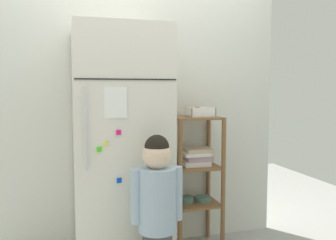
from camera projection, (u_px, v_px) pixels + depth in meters
kitchen_wall_back at (135, 112)px, 3.00m from camera, size 2.53×0.03×2.28m
refrigerator at (121, 148)px, 2.66m from camera, size 0.68×0.65×1.78m
child_standing at (157, 199)px, 2.27m from camera, size 0.34×0.25×1.04m
pantry_shelf_unit at (196, 169)px, 2.97m from camera, size 0.40×0.35×1.10m
fruit_bin at (199, 113)px, 2.91m from camera, size 0.21×0.16×0.08m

